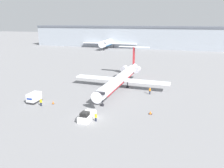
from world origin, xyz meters
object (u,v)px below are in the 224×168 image
Objects in this scene: luggage_cart at (34,98)px; worker_by_wing at (150,91)px; pushback_tug at (87,116)px; traffic_cone_left at (53,102)px; worker_on_apron at (41,102)px; traffic_cone_right at (150,113)px; airplane_parked_far_left at (109,42)px; worker_near_tug at (96,117)px; airplane_main at (121,77)px.

luggage_cart is 28.31m from worker_by_wing.
pushback_tug is 5.86× the size of traffic_cone_left.
traffic_cone_right is (23.70, 2.82, -0.62)m from worker_on_apron.
luggage_cart is 3.34m from worker_on_apron.
worker_near_tug is at bearing -73.27° from airplane_parked_far_left.
airplane_parked_far_left reaches higher than pushback_tug.
worker_on_apron is at bearing -28.59° from luggage_cart.
airplane_main reaches higher than worker_by_wing.
traffic_cone_left reaches higher than traffic_cone_right.
airplane_main reaches higher than worker_on_apron.
worker_by_wing is 1.03× the size of worker_on_apron.
worker_on_apron is at bearing -134.97° from traffic_cone_left.
luggage_cart is 26.67m from traffic_cone_right.
traffic_cone_left is (-20.00, -13.40, -0.58)m from worker_by_wing.
airplane_parked_far_left is (-33.30, 110.81, 3.26)m from worker_near_tug.
airplane_parked_far_left is at bearing 112.21° from traffic_cone_right.
worker_by_wing is 2.61× the size of traffic_cone_right.
luggage_cart is at bearing -151.12° from worker_by_wing.
worker_by_wing is at bearing 63.18° from pushback_tug.
luggage_cart is at bearing -176.79° from traffic_cone_left.
pushback_tug is 115.00m from airplane_parked_far_left.
traffic_cone_left is at bearing -146.17° from worker_by_wing.
airplane_parked_far_left reaches higher than worker_by_wing.
worker_by_wing is at bearing 33.83° from traffic_cone_left.
airplane_main is 23.55m from luggage_cart.
worker_near_tug is (1.04, -22.07, -2.16)m from airplane_main.
worker_near_tug is at bearing -16.55° from luggage_cart.
airplane_main is 22.92m from worker_on_apron.
worker_near_tug is (1.90, -0.23, 0.16)m from pushback_tug.
worker_near_tug is 11.31m from traffic_cone_right.
luggage_cart is (-16.25, -16.93, -1.89)m from airplane_main.
pushback_tug is at bearing -92.24° from airplane_main.
airplane_parked_far_left is (-16.01, 105.67, 2.99)m from luggage_cart.
airplane_main is at bearing 123.45° from traffic_cone_right.
worker_on_apron is at bearing -79.99° from airplane_parked_far_left.
airplane_main is 19.03m from traffic_cone_right.
luggage_cart is at bearing -81.38° from airplane_parked_far_left.
airplane_main is 9.37m from worker_by_wing.
airplane_parked_far_left reaches higher than airplane_main.
traffic_cone_right is at bearing 6.78° from worker_on_apron.
traffic_cone_right is at bearing 2.50° from traffic_cone_left.
traffic_cone_right is at bearing -56.55° from airplane_main.
worker_on_apron is (-21.86, -15.26, -0.04)m from worker_by_wing.
traffic_cone_right is (26.63, 1.22, -0.81)m from luggage_cart.
luggage_cart is 106.92m from airplane_parked_far_left.
airplane_main is at bearing -70.02° from airplane_parked_far_left.
airplane_parked_far_left is at bearing 98.62° from luggage_cart.
airplane_parked_far_left is (-42.64, 104.45, 3.80)m from traffic_cone_right.
luggage_cart is 4.85m from traffic_cone_left.
luggage_cart is 18.04m from worker_near_tug.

